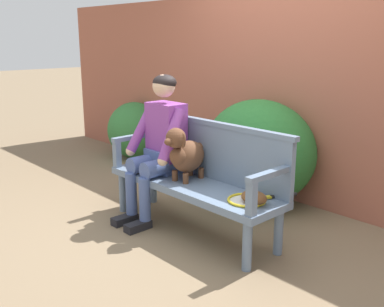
% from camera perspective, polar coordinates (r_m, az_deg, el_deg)
% --- Properties ---
extents(ground_plane, '(40.00, 40.00, 0.00)m').
position_cam_1_polar(ground_plane, '(3.95, 0.00, -9.65)').
color(ground_plane, '#7A664C').
extents(brick_garden_fence, '(8.00, 0.30, 2.06)m').
position_cam_1_polar(brick_garden_fence, '(4.71, 12.72, 6.99)').
color(brick_garden_fence, '#9E5642').
rests_on(brick_garden_fence, ground).
extents(hedge_bush_far_right, '(1.19, 0.97, 1.03)m').
position_cam_1_polar(hedge_bush_far_right, '(4.52, 8.43, 0.27)').
color(hedge_bush_far_right, '#286B2D').
rests_on(hedge_bush_far_right, ground).
extents(hedge_bush_mid_right, '(0.74, 0.73, 0.77)m').
position_cam_1_polar(hedge_bush_mid_right, '(6.20, -7.27, 2.95)').
color(hedge_bush_mid_right, '#337538').
rests_on(hedge_bush_mid_right, ground).
extents(garden_bench, '(1.70, 0.49, 0.43)m').
position_cam_1_polar(garden_bench, '(3.81, 0.00, -4.48)').
color(garden_bench, slate).
rests_on(garden_bench, ground).
extents(bench_backrest, '(1.74, 0.06, 0.50)m').
position_cam_1_polar(bench_backrest, '(3.86, 2.32, 0.60)').
color(bench_backrest, slate).
rests_on(bench_backrest, garden_bench).
extents(bench_armrest_left_end, '(0.06, 0.49, 0.28)m').
position_cam_1_polar(bench_armrest_left_end, '(4.30, -8.22, 1.16)').
color(bench_armrest_left_end, slate).
rests_on(bench_armrest_left_end, garden_bench).
extents(bench_armrest_right_end, '(0.06, 0.49, 0.28)m').
position_cam_1_polar(bench_armrest_right_end, '(3.15, 8.94, -3.87)').
color(bench_armrest_right_end, slate).
rests_on(bench_armrest_right_end, garden_bench).
extents(person_seated, '(0.56, 0.64, 1.30)m').
position_cam_1_polar(person_seated, '(4.02, -4.14, 1.42)').
color(person_seated, black).
rests_on(person_seated, ground).
extents(dog_on_bench, '(0.26, 0.48, 0.47)m').
position_cam_1_polar(dog_on_bench, '(3.78, -0.91, -0.00)').
color(dog_on_bench, brown).
rests_on(dog_on_bench, garden_bench).
extents(tennis_racket, '(0.39, 0.57, 0.03)m').
position_cam_1_polar(tennis_racket, '(3.40, 7.35, -5.82)').
color(tennis_racket, yellow).
rests_on(tennis_racket, garden_bench).
extents(baseball_glove, '(0.25, 0.22, 0.09)m').
position_cam_1_polar(baseball_glove, '(3.35, 7.86, -5.52)').
color(baseball_glove, brown).
rests_on(baseball_glove, garden_bench).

